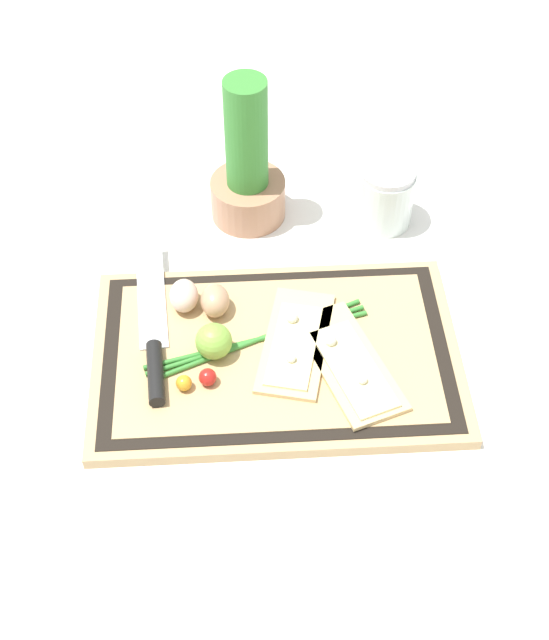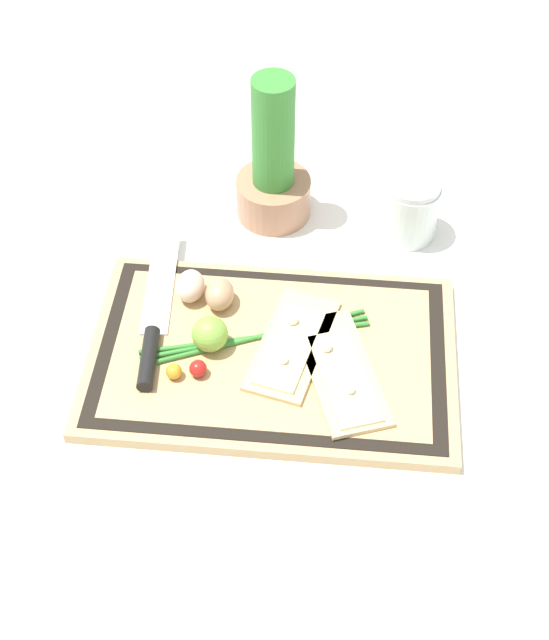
{
  "view_description": "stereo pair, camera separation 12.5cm",
  "coord_description": "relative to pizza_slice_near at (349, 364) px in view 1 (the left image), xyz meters",
  "views": [
    {
      "loc": [
        -0.05,
        -0.78,
        0.98
      ],
      "look_at": [
        0.0,
        0.04,
        0.04
      ],
      "focal_mm": 50.0,
      "sensor_mm": 36.0,
      "label": 1
    },
    {
      "loc": [
        0.08,
        -0.78,
        0.98
      ],
      "look_at": [
        0.0,
        0.04,
        0.04
      ],
      "focal_mm": 50.0,
      "sensor_mm": 36.0,
      "label": 2
    }
  ],
  "objects": [
    {
      "name": "egg_pink",
      "position": [
        -0.23,
        0.13,
        0.02
      ],
      "size": [
        0.04,
        0.05,
        0.04
      ],
      "primitive_type": "ellipsoid",
      "color": "beige",
      "rests_on": "cutting_board"
    },
    {
      "name": "scallion_bunch",
      "position": [
        -0.12,
        0.05,
        -0.0
      ],
      "size": [
        0.32,
        0.14,
        0.01
      ],
      "color": "#388433",
      "rests_on": "cutting_board"
    },
    {
      "name": "pizza_slice_far",
      "position": [
        -0.07,
        0.04,
        0.0
      ],
      "size": [
        0.13,
        0.21,
        0.02
      ],
      "color": "#DBBC7F",
      "rests_on": "cutting_board"
    },
    {
      "name": "herb_pot",
      "position": [
        -0.13,
        0.34,
        0.06
      ],
      "size": [
        0.12,
        0.12,
        0.25
      ],
      "color": "#AD7A5B",
      "rests_on": "ground_plane"
    },
    {
      "name": "lime",
      "position": [
        -0.18,
        0.03,
        0.02
      ],
      "size": [
        0.05,
        0.05,
        0.05
      ],
      "primitive_type": "sphere",
      "color": "#7FB742",
      "rests_on": "cutting_board"
    },
    {
      "name": "egg_brown",
      "position": [
        -0.18,
        0.11,
        0.02
      ],
      "size": [
        0.04,
        0.05,
        0.04
      ],
      "primitive_type": "ellipsoid",
      "color": "tan",
      "rests_on": "cutting_board"
    },
    {
      "name": "cherry_tomato_yellow",
      "position": [
        -0.22,
        -0.02,
        0.01
      ],
      "size": [
        0.02,
        0.02,
        0.02
      ],
      "primitive_type": "sphere",
      "color": "gold",
      "rests_on": "cutting_board"
    },
    {
      "name": "cutting_board",
      "position": [
        -0.1,
        0.03,
        -0.02
      ],
      "size": [
        0.51,
        0.33,
        0.02
      ],
      "color": "tan",
      "rests_on": "ground_plane"
    },
    {
      "name": "knife",
      "position": [
        -0.27,
        0.05,
        0.0
      ],
      "size": [
        0.06,
        0.32,
        0.02
      ],
      "color": "silver",
      "rests_on": "cutting_board"
    },
    {
      "name": "pizza_slice_near",
      "position": [
        0.0,
        0.0,
        0.0
      ],
      "size": [
        0.15,
        0.22,
        0.02
      ],
      "color": "#DBBC7F",
      "rests_on": "cutting_board"
    },
    {
      "name": "cherry_tomato_red",
      "position": [
        -0.19,
        -0.02,
        0.01
      ],
      "size": [
        0.02,
        0.02,
        0.02
      ],
      "primitive_type": "sphere",
      "color": "red",
      "rests_on": "cutting_board"
    },
    {
      "name": "sauce_jar",
      "position": [
        0.09,
        0.31,
        0.02
      ],
      "size": [
        0.09,
        0.09,
        0.1
      ],
      "color": "silver",
      "rests_on": "ground_plane"
    },
    {
      "name": "ground_plane",
      "position": [
        -0.1,
        0.03,
        -0.03
      ],
      "size": [
        6.0,
        6.0,
        0.0
      ],
      "primitive_type": "plane",
      "color": "white"
    }
  ]
}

